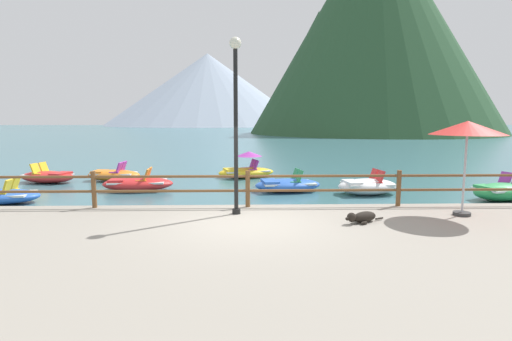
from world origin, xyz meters
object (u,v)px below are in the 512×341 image
pedal_boat_7 (137,183)px  dog_resting (362,217)px  pedal_boat_2 (246,169)px  pedal_boat_4 (503,191)px  beach_umbrella (468,129)px  lamp_post (236,110)px  pedal_boat_0 (114,175)px  pedal_boat_6 (287,185)px  pedal_boat_1 (0,196)px  pedal_boat_3 (48,176)px  pedal_boat_5 (367,186)px

pedal_boat_7 → dog_resting: bearing=-43.6°
pedal_boat_2 → pedal_boat_4: (8.47, -5.34, -0.07)m
beach_umbrella → pedal_boat_2: 10.52m
pedal_boat_4 → lamp_post: bearing=-159.3°
beach_umbrella → pedal_boat_0: 13.74m
dog_resting → pedal_boat_7: bearing=136.4°
dog_resting → pedal_boat_0: size_ratio=0.42×
pedal_boat_0 → pedal_boat_7: size_ratio=0.89×
pedal_boat_4 → pedal_boat_0: bearing=162.4°
pedal_boat_2 → pedal_boat_6: (1.51, -3.53, -0.12)m
beach_umbrella → pedal_boat_1: (-12.97, 3.51, -2.20)m
pedal_boat_4 → pedal_boat_6: pedal_boat_4 is taller
lamp_post → pedal_boat_4: size_ratio=1.67×
pedal_boat_2 → pedal_boat_3: 8.46m
pedal_boat_1 → pedal_boat_2: (7.85, 5.44, 0.13)m
lamp_post → dog_resting: lamp_post is taller
pedal_boat_3 → pedal_boat_2: bearing=8.5°
pedal_boat_0 → lamp_post: bearing=-54.9°
pedal_boat_2 → pedal_boat_5: 6.00m
pedal_boat_0 → pedal_boat_4: 14.91m
lamp_post → pedal_boat_2: bearing=88.2°
pedal_boat_1 → pedal_boat_7: pedal_boat_7 is taller
beach_umbrella → pedal_boat_7: size_ratio=0.84×
dog_resting → pedal_boat_1: (-10.39, 4.11, -0.28)m
lamp_post → pedal_boat_7: bearing=125.2°
pedal_boat_0 → pedal_boat_1: (-2.10, -4.61, -0.01)m
lamp_post → dog_resting: (2.81, -0.91, -2.38)m
pedal_boat_5 → pedal_boat_6: 2.86m
pedal_boat_2 → pedal_boat_3: bearing=-171.5°
beach_umbrella → pedal_boat_5: (-0.83, 4.75, -2.15)m
beach_umbrella → pedal_boat_7: bearing=148.1°
pedal_boat_2 → pedal_boat_6: size_ratio=1.07×
pedal_boat_5 → pedal_boat_7: 8.44m
pedal_boat_4 → pedal_boat_5: pedal_boat_4 is taller
dog_resting → pedal_boat_4: bearing=35.4°
beach_umbrella → pedal_boat_2: size_ratio=0.79×
lamp_post → pedal_boat_6: 6.02m
dog_resting → pedal_boat_0: (-8.29, 8.71, -0.27)m
pedal_boat_1 → pedal_boat_6: size_ratio=0.94×
pedal_boat_4 → pedal_boat_6: size_ratio=0.94×
dog_resting → pedal_boat_2: pedal_boat_2 is taller
beach_umbrella → pedal_boat_6: beach_umbrella is taller
pedal_boat_4 → pedal_boat_6: 7.19m
pedal_boat_6 → pedal_boat_7: (-5.60, 0.32, 0.02)m
pedal_boat_3 → pedal_boat_7: (4.27, -1.97, 0.01)m
beach_umbrella → pedal_boat_3: (-13.48, 7.70, -2.19)m
pedal_boat_3 → pedal_boat_4: pedal_boat_4 is taller
pedal_boat_1 → pedal_boat_3: size_ratio=0.96×
lamp_post → pedal_boat_7: size_ratio=1.56×
pedal_boat_2 → pedal_boat_6: bearing=-66.9°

